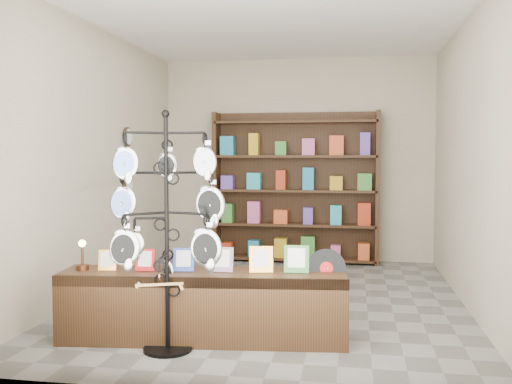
% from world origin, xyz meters
% --- Properties ---
extents(ground, '(5.00, 5.00, 0.00)m').
position_xyz_m(ground, '(0.00, 0.00, 0.00)').
color(ground, slate).
rests_on(ground, ground).
extents(room_envelope, '(5.00, 5.00, 5.00)m').
position_xyz_m(room_envelope, '(0.00, 0.00, 1.85)').
color(room_envelope, '#B4AA91').
rests_on(room_envelope, ground).
extents(display_tree, '(1.00, 0.99, 1.92)m').
position_xyz_m(display_tree, '(-0.60, -1.75, 1.11)').
color(display_tree, black).
rests_on(display_tree, ground).
extents(front_shelf, '(2.43, 0.75, 0.85)m').
position_xyz_m(front_shelf, '(-0.39, -1.45, 0.30)').
color(front_shelf, black).
rests_on(front_shelf, ground).
extents(back_shelving, '(2.42, 0.36, 2.20)m').
position_xyz_m(back_shelving, '(0.00, 2.30, 1.03)').
color(back_shelving, black).
rests_on(back_shelving, ground).
extents(wall_clocks, '(0.03, 0.24, 0.84)m').
position_xyz_m(wall_clocks, '(-1.97, 0.80, 1.50)').
color(wall_clocks, black).
rests_on(wall_clocks, ground).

